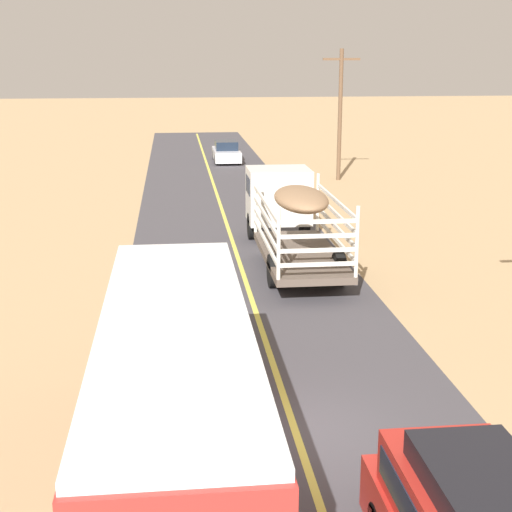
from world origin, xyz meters
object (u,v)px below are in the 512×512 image
(car_far, at_px, (226,152))
(livestock_truck, at_px, (286,206))
(bus, at_px, (177,398))
(power_pole_mid, at_px, (340,111))

(car_far, bearing_deg, livestock_truck, -88.87)
(bus, bearing_deg, car_far, 84.74)
(bus, xyz_separation_m, power_pole_mid, (9.97, 32.67, 2.39))
(livestock_truck, distance_m, bus, 16.62)
(car_far, bearing_deg, power_pole_mid, -54.02)
(livestock_truck, relative_size, power_pole_mid, 1.26)
(bus, relative_size, car_far, 2.27)
(car_far, bearing_deg, bus, -95.26)
(livestock_truck, relative_size, bus, 0.97)
(livestock_truck, relative_size, car_far, 2.20)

